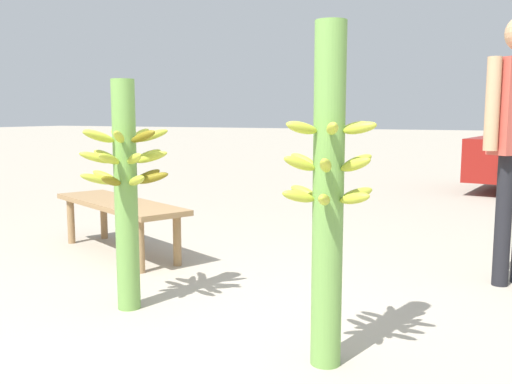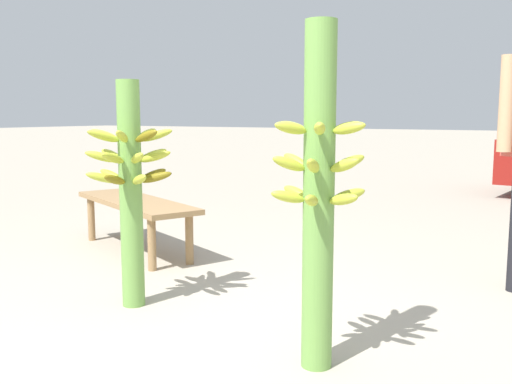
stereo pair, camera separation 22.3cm
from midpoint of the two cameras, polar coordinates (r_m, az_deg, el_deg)
The scene contains 4 objects.
ground_plane at distance 2.79m, azimuth -5.62°, elevation -15.46°, with size 80.00×80.00×0.00m, color #A89E8C.
banana_stalk_left at distance 3.27m, azimuth -10.55°, elevation 0.75°, with size 0.49×0.49×1.29m.
banana_stalk_center at distance 2.43m, azimuth 8.91°, elevation -0.13°, with size 0.43×0.42×1.48m.
market_bench at distance 4.64m, azimuth -10.63°, elevation -1.48°, with size 1.52×0.98×0.42m.
Camera 2 is at (1.60, -2.02, 1.10)m, focal length 40.00 mm.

